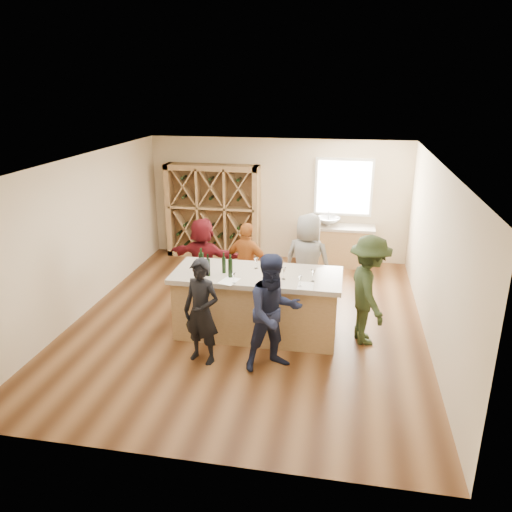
% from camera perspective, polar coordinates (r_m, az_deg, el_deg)
% --- Properties ---
extents(floor, '(6.00, 7.00, 0.10)m').
position_cam_1_polar(floor, '(8.91, -0.87, -7.68)').
color(floor, brown).
rests_on(floor, ground).
extents(ceiling, '(6.00, 7.00, 0.10)m').
position_cam_1_polar(ceiling, '(8.02, -0.98, 11.10)').
color(ceiling, white).
rests_on(ceiling, ground).
extents(wall_back, '(6.00, 0.10, 2.80)m').
position_cam_1_polar(wall_back, '(11.73, 2.52, 6.53)').
color(wall_back, beige).
rests_on(wall_back, ground).
extents(wall_front, '(6.00, 0.10, 2.80)m').
position_cam_1_polar(wall_front, '(5.21, -8.78, -10.84)').
color(wall_front, beige).
rests_on(wall_front, ground).
extents(wall_left, '(0.10, 7.00, 2.80)m').
position_cam_1_polar(wall_left, '(9.42, -19.45, 2.19)').
color(wall_left, beige).
rests_on(wall_left, ground).
extents(wall_right, '(0.10, 7.00, 2.80)m').
position_cam_1_polar(wall_right, '(8.33, 20.10, -0.05)').
color(wall_right, beige).
rests_on(wall_right, ground).
extents(window_frame, '(1.30, 0.06, 1.30)m').
position_cam_1_polar(window_frame, '(11.47, 9.99, 7.75)').
color(window_frame, white).
rests_on(window_frame, wall_back).
extents(window_pane, '(1.18, 0.01, 1.18)m').
position_cam_1_polar(window_pane, '(11.44, 9.98, 7.72)').
color(window_pane, white).
rests_on(window_pane, wall_back).
extents(wine_rack, '(2.20, 0.45, 2.20)m').
position_cam_1_polar(wine_rack, '(11.83, -4.94, 5.09)').
color(wine_rack, '#A07B4C').
rests_on(wine_rack, floor).
extents(back_counter_base, '(1.60, 0.58, 0.86)m').
position_cam_1_polar(back_counter_base, '(11.55, 9.09, 1.09)').
color(back_counter_base, '#A07B4C').
rests_on(back_counter_base, floor).
extents(back_counter_top, '(1.70, 0.62, 0.06)m').
position_cam_1_polar(back_counter_top, '(11.41, 9.21, 3.28)').
color(back_counter_top, '#A79B89').
rests_on(back_counter_top, back_counter_base).
extents(sink, '(0.54, 0.54, 0.19)m').
position_cam_1_polar(sink, '(11.39, 8.24, 3.94)').
color(sink, silver).
rests_on(sink, back_counter_top).
extents(faucet, '(0.02, 0.02, 0.30)m').
position_cam_1_polar(faucet, '(11.54, 8.29, 4.44)').
color(faucet, silver).
rests_on(faucet, back_counter_top).
extents(tasting_counter_base, '(2.60, 1.00, 1.00)m').
position_cam_1_polar(tasting_counter_base, '(8.26, 0.11, -5.71)').
color(tasting_counter_base, '#A07B4C').
rests_on(tasting_counter_base, floor).
extents(tasting_counter_top, '(2.72, 1.12, 0.08)m').
position_cam_1_polar(tasting_counter_top, '(8.05, 0.11, -2.23)').
color(tasting_counter_top, '#A79B89').
rests_on(tasting_counter_top, tasting_counter_base).
extents(wine_bottle_a, '(0.11, 0.11, 0.34)m').
position_cam_1_polar(wine_bottle_a, '(8.04, -6.25, -0.78)').
color(wine_bottle_a, black).
rests_on(wine_bottle_a, tasting_counter_top).
extents(wine_bottle_b, '(0.09, 0.09, 0.28)m').
position_cam_1_polar(wine_bottle_b, '(7.92, -5.50, -1.29)').
color(wine_bottle_b, black).
rests_on(wine_bottle_b, tasting_counter_top).
extents(wine_bottle_c, '(0.07, 0.07, 0.26)m').
position_cam_1_polar(wine_bottle_c, '(8.02, -3.69, -1.04)').
color(wine_bottle_c, black).
rests_on(wine_bottle_c, tasting_counter_top).
extents(wine_bottle_d, '(0.08, 0.08, 0.30)m').
position_cam_1_polar(wine_bottle_d, '(7.83, -2.95, -1.41)').
color(wine_bottle_d, black).
rests_on(wine_bottle_d, tasting_counter_top).
extents(wine_glass_a, '(0.08, 0.08, 0.16)m').
position_cam_1_polar(wine_glass_a, '(7.61, -2.56, -2.58)').
color(wine_glass_a, white).
rests_on(wine_glass_a, tasting_counter_top).
extents(wine_glass_b, '(0.07, 0.07, 0.16)m').
position_cam_1_polar(wine_glass_b, '(7.55, 1.00, -2.75)').
color(wine_glass_b, white).
rests_on(wine_glass_b, tasting_counter_top).
extents(wine_glass_c, '(0.08, 0.08, 0.17)m').
position_cam_1_polar(wine_glass_c, '(7.51, 5.07, -2.91)').
color(wine_glass_c, white).
rests_on(wine_glass_c, tasting_counter_top).
extents(wine_glass_d, '(0.09, 0.09, 0.20)m').
position_cam_1_polar(wine_glass_d, '(7.77, 3.19, -1.98)').
color(wine_glass_d, white).
rests_on(wine_glass_d, tasting_counter_top).
extents(wine_glass_e, '(0.09, 0.09, 0.20)m').
position_cam_1_polar(wine_glass_e, '(7.71, 6.52, -2.23)').
color(wine_glass_e, white).
rests_on(wine_glass_e, tasting_counter_top).
extents(tasting_menu_a, '(0.32, 0.38, 0.00)m').
position_cam_1_polar(tasting_menu_a, '(7.73, -3.08, -2.86)').
color(tasting_menu_a, white).
rests_on(tasting_menu_a, tasting_counter_top).
extents(tasting_menu_b, '(0.20, 0.27, 0.00)m').
position_cam_1_polar(tasting_menu_b, '(7.66, 1.27, -3.06)').
color(tasting_menu_b, white).
rests_on(tasting_menu_b, tasting_counter_top).
extents(tasting_menu_c, '(0.24, 0.32, 0.00)m').
position_cam_1_polar(tasting_menu_c, '(7.57, 5.69, -3.42)').
color(tasting_menu_c, white).
rests_on(tasting_menu_c, tasting_counter_top).
extents(person_near_left, '(0.69, 0.59, 1.62)m').
position_cam_1_polar(person_near_left, '(7.40, -6.24, -6.33)').
color(person_near_left, black).
rests_on(person_near_left, floor).
extents(person_near_right, '(0.97, 0.84, 1.76)m').
position_cam_1_polar(person_near_right, '(7.16, 2.06, -6.52)').
color(person_near_right, '#191E38').
rests_on(person_near_right, floor).
extents(person_server, '(0.80, 1.25, 1.78)m').
position_cam_1_polar(person_server, '(8.06, 12.72, -3.84)').
color(person_server, '#263319').
rests_on(person_server, floor).
extents(person_far_mid, '(1.03, 0.74, 1.59)m').
position_cam_1_polar(person_far_mid, '(9.22, -1.02, -1.00)').
color(person_far_mid, '#994C19').
rests_on(person_far_mid, floor).
extents(person_far_right, '(0.99, 0.76, 1.80)m').
position_cam_1_polar(person_far_right, '(9.09, 5.90, -0.70)').
color(person_far_right, slate).
rests_on(person_far_right, floor).
extents(person_far_left, '(1.55, 0.76, 1.60)m').
position_cam_1_polar(person_far_left, '(9.56, -6.04, -0.30)').
color(person_far_left, '#590F14').
rests_on(person_far_left, floor).
extents(wine_glass_f, '(0.07, 0.07, 0.18)m').
position_cam_1_polar(wine_glass_f, '(8.20, 0.02, -0.85)').
color(wine_glass_f, white).
rests_on(wine_glass_f, tasting_counter_top).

